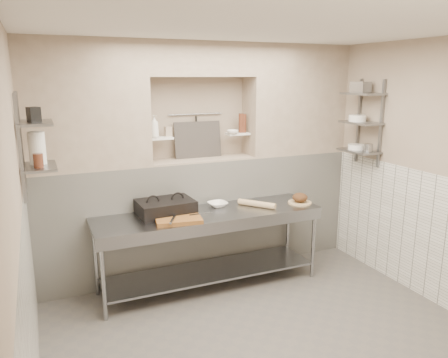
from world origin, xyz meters
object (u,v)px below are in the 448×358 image
mixing_bowl (218,204)px  bottle_soap (154,127)px  prep_table (209,234)px  cutting_board (178,219)px  jug_left (37,148)px  bowl_alcove (233,132)px  rolling_pin (257,204)px  panini_press (166,207)px  bread_loaf (300,197)px

mixing_bowl → bottle_soap: (-0.65, 0.33, 0.92)m
mixing_bowl → prep_table: bearing=-133.6°
cutting_board → mixing_bowl: bearing=29.0°
cutting_board → bottle_soap: 1.13m
prep_table → bottle_soap: bearing=131.7°
cutting_board → bottle_soap: size_ratio=1.84×
cutting_board → jug_left: (-1.31, 0.08, 0.84)m
bottle_soap → bowl_alcove: 0.99m
mixing_bowl → rolling_pin: rolling_pin is taller
bowl_alcove → jug_left: (-2.24, -0.57, 0.03)m
panini_press → jug_left: 1.49m
mixing_bowl → jug_left: size_ratio=0.75×
bread_loaf → bottle_soap: size_ratio=0.71×
cutting_board → bread_loaf: bearing=2.2°
prep_table → jug_left: (-1.72, -0.06, 1.12)m
bread_loaf → bottle_soap: 1.93m
cutting_board → mixing_bowl: (0.59, 0.33, 0.01)m
cutting_board → bread_loaf: (1.56, 0.06, 0.05)m
prep_table → rolling_pin: bearing=-0.2°
mixing_bowl → rolling_pin: bearing=-24.5°
panini_press → mixing_bowl: bearing=1.8°
cutting_board → bread_loaf: 1.57m
bread_loaf → jug_left: bearing=179.7°
mixing_bowl → cutting_board: bearing=-151.0°
bottle_soap → bowl_alcove: (0.98, -0.01, -0.11)m
mixing_bowl → bowl_alcove: (0.34, 0.32, 0.81)m
bottle_soap → bread_loaf: bearing=-20.3°
mixing_bowl → bottle_soap: 1.17m
mixing_bowl → bread_loaf: size_ratio=1.21×
mixing_bowl → bottle_soap: bottle_soap is taller
panini_press → bowl_alcove: size_ratio=4.31×
prep_table → bread_loaf: bearing=-3.8°
prep_table → panini_press: (-0.47, 0.14, 0.34)m
bread_loaf → bowl_alcove: (-0.64, 0.59, 0.76)m
prep_table → cutting_board: (-0.41, -0.14, 0.28)m
cutting_board → rolling_pin: rolling_pin is taller
prep_table → panini_press: bearing=163.8°
panini_press → bottle_soap: 0.94m
bowl_alcove → jug_left: 2.31m
cutting_board → bowl_alcove: 1.39m
bottle_soap → panini_press: bearing=-90.8°
jug_left → prep_table: bearing=2.0°
prep_table → rolling_pin: (0.60, -0.00, 0.29)m
cutting_board → panini_press: bearing=102.4°
bottle_soap → jug_left: bearing=-155.2°
bread_loaf → bottle_soap: bearing=159.7°
bottle_soap → jug_left: 1.39m
prep_table → cutting_board: bearing=-161.5°
bottle_soap → bowl_alcove: bearing=-0.7°
bowl_alcove → panini_press: bearing=-159.3°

